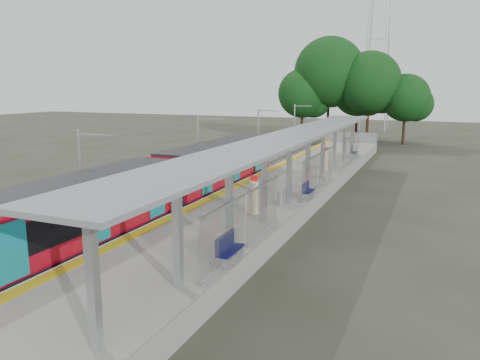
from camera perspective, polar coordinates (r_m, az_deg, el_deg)
name	(u,v)px	position (r m, az deg, el deg)	size (l,w,h in m)	color
ground	(91,331)	(15.83, -17.76, -17.15)	(200.00, 200.00, 0.00)	#474438
trackbed	(227,188)	(34.17, -1.56, -0.99)	(3.00, 70.00, 0.24)	#59544C
platform	(286,188)	(32.52, 5.67, -1.00)	(6.00, 50.00, 1.00)	gray
tactile_strip	(252,178)	(33.24, 1.49, 0.23)	(0.60, 50.00, 0.02)	gold
end_fence	(351,137)	(56.40, 13.35, 5.10)	(6.00, 0.10, 1.20)	#9EA0A5
train	(163,184)	(26.37, -9.37, -0.54)	(2.74, 27.60, 3.62)	black
canopy	(294,142)	(27.85, 6.62, 4.64)	(3.27, 38.00, 3.66)	#9EA0A5
pylon	(380,15)	(84.80, 16.66, 18.72)	(8.00, 4.00, 38.00)	#9EA0A5
tree_cluster	(347,83)	(65.02, 12.92, 11.46)	(19.43, 11.78, 14.00)	#382316
catenary_masts	(199,151)	(33.55, -4.97, 3.58)	(2.08, 48.16, 5.40)	#9EA0A5
bench_near	(228,248)	(17.37, -1.48, -8.24)	(0.52, 1.64, 1.12)	#101050
bench_mid	(307,190)	(27.55, 8.21, -1.18)	(0.43, 1.38, 0.94)	#101050
bench_far	(353,151)	(44.51, 13.62, 3.41)	(0.59, 1.51, 1.01)	#101050
info_pillar_near	(254,197)	(23.80, 1.71, -2.12)	(0.45, 0.45, 2.01)	beige
info_pillar_far	(325,160)	(37.06, 10.37, 2.40)	(0.41, 0.41, 1.80)	beige
litter_bin	(281,198)	(25.72, 4.97, -2.18)	(0.41, 0.41, 0.83)	#9EA0A5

